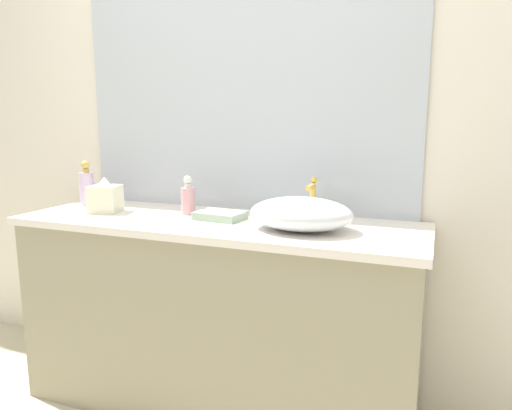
{
  "coord_description": "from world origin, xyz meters",
  "views": [
    {
      "loc": [
        0.75,
        -1.32,
        1.25
      ],
      "look_at": [
        0.08,
        0.39,
        0.93
      ],
      "focal_mm": 32.97,
      "sensor_mm": 36.0,
      "label": 1
    }
  ],
  "objects_px": {
    "sink_basin": "(301,214)",
    "folded_hand_towel": "(220,215)",
    "lotion_bottle": "(188,198)",
    "soap_dispenser": "(87,186)",
    "tissue_box": "(105,197)"
  },
  "relations": [
    {
      "from": "lotion_bottle",
      "to": "tissue_box",
      "type": "relative_size",
      "value": 1.07
    },
    {
      "from": "soap_dispenser",
      "to": "tissue_box",
      "type": "xyz_separation_m",
      "value": [
        0.21,
        -0.12,
        -0.02
      ]
    },
    {
      "from": "lotion_bottle",
      "to": "tissue_box",
      "type": "xyz_separation_m",
      "value": [
        -0.37,
        -0.09,
        -0.0
      ]
    },
    {
      "from": "soap_dispenser",
      "to": "lotion_bottle",
      "type": "bearing_deg",
      "value": -2.69
    },
    {
      "from": "tissue_box",
      "to": "folded_hand_towel",
      "type": "relative_size",
      "value": 0.83
    },
    {
      "from": "sink_basin",
      "to": "tissue_box",
      "type": "xyz_separation_m",
      "value": [
        -0.93,
        0.02,
        0.01
      ]
    },
    {
      "from": "sink_basin",
      "to": "soap_dispenser",
      "type": "relative_size",
      "value": 1.81
    },
    {
      "from": "sink_basin",
      "to": "lotion_bottle",
      "type": "xyz_separation_m",
      "value": [
        -0.55,
        0.12,
        0.01
      ]
    },
    {
      "from": "sink_basin",
      "to": "soap_dispenser",
      "type": "bearing_deg",
      "value": 172.79
    },
    {
      "from": "soap_dispenser",
      "to": "tissue_box",
      "type": "distance_m",
      "value": 0.24
    },
    {
      "from": "tissue_box",
      "to": "folded_hand_towel",
      "type": "distance_m",
      "value": 0.56
    },
    {
      "from": "sink_basin",
      "to": "soap_dispenser",
      "type": "distance_m",
      "value": 1.14
    },
    {
      "from": "soap_dispenser",
      "to": "sink_basin",
      "type": "bearing_deg",
      "value": -7.21
    },
    {
      "from": "lotion_bottle",
      "to": "soap_dispenser",
      "type": "bearing_deg",
      "value": 177.31
    },
    {
      "from": "sink_basin",
      "to": "folded_hand_towel",
      "type": "distance_m",
      "value": 0.38
    }
  ]
}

